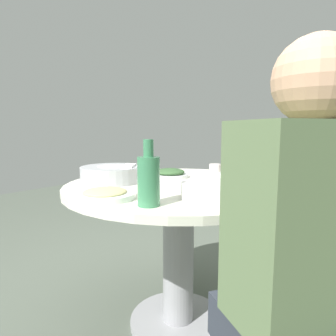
{
  "coord_description": "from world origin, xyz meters",
  "views": [
    {
      "loc": [
        -0.86,
        1.14,
        1.01
      ],
      "look_at": [
        -0.0,
        0.09,
        0.83
      ],
      "focal_mm": 31.34,
      "sensor_mm": 36.0,
      "label": 1
    }
  ],
  "objects_px": {
    "round_dining_table": "(178,221)",
    "green_bottle": "(149,179)",
    "rice_bowl": "(112,174)",
    "diner_left": "(307,237)",
    "dish_tofu_braise": "(252,183)",
    "soup_bowl": "(215,192)",
    "dish_noodles": "(105,194)",
    "tea_cup_near": "(152,165)",
    "dish_shrimp": "(241,174)",
    "tea_cup_far": "(125,168)",
    "dish_greens": "(170,173)",
    "tea_cup_side": "(215,168)"
  },
  "relations": [
    {
      "from": "soup_bowl",
      "to": "dish_tofu_braise",
      "type": "bearing_deg",
      "value": -91.8
    },
    {
      "from": "diner_left",
      "to": "dish_tofu_braise",
      "type": "bearing_deg",
      "value": -56.95
    },
    {
      "from": "dish_noodles",
      "to": "green_bottle",
      "type": "distance_m",
      "value": 0.22
    },
    {
      "from": "dish_noodles",
      "to": "tea_cup_far",
      "type": "height_order",
      "value": "tea_cup_far"
    },
    {
      "from": "rice_bowl",
      "to": "tea_cup_near",
      "type": "height_order",
      "value": "rice_bowl"
    },
    {
      "from": "rice_bowl",
      "to": "tea_cup_far",
      "type": "bearing_deg",
      "value": -55.3
    },
    {
      "from": "round_dining_table",
      "to": "tea_cup_near",
      "type": "relative_size",
      "value": 15.25
    },
    {
      "from": "rice_bowl",
      "to": "tea_cup_far",
      "type": "relative_size",
      "value": 4.72
    },
    {
      "from": "rice_bowl",
      "to": "dish_shrimp",
      "type": "bearing_deg",
      "value": -129.01
    },
    {
      "from": "dish_shrimp",
      "to": "tea_cup_far",
      "type": "bearing_deg",
      "value": 25.83
    },
    {
      "from": "rice_bowl",
      "to": "tea_cup_side",
      "type": "bearing_deg",
      "value": -112.93
    },
    {
      "from": "green_bottle",
      "to": "diner_left",
      "type": "xyz_separation_m",
      "value": [
        -0.52,
        0.04,
        -0.07
      ]
    },
    {
      "from": "soup_bowl",
      "to": "diner_left",
      "type": "xyz_separation_m",
      "value": [
        -0.39,
        0.27,
        -0.01
      ]
    },
    {
      "from": "rice_bowl",
      "to": "soup_bowl",
      "type": "xyz_separation_m",
      "value": [
        -0.6,
        -0.0,
        -0.01
      ]
    },
    {
      "from": "soup_bowl",
      "to": "dish_shrimp",
      "type": "xyz_separation_m",
      "value": [
        0.15,
        -0.55,
        -0.01
      ]
    },
    {
      "from": "soup_bowl",
      "to": "diner_left",
      "type": "height_order",
      "value": "diner_left"
    },
    {
      "from": "soup_bowl",
      "to": "dish_shrimp",
      "type": "bearing_deg",
      "value": -74.58
    },
    {
      "from": "dish_tofu_braise",
      "to": "diner_left",
      "type": "distance_m",
      "value": 0.7
    },
    {
      "from": "diner_left",
      "to": "dish_noodles",
      "type": "bearing_deg",
      "value": -0.66
    },
    {
      "from": "dish_greens",
      "to": "tea_cup_far",
      "type": "bearing_deg",
      "value": 8.35
    },
    {
      "from": "green_bottle",
      "to": "tea_cup_side",
      "type": "height_order",
      "value": "green_bottle"
    },
    {
      "from": "green_bottle",
      "to": "tea_cup_side",
      "type": "distance_m",
      "value": 0.86
    },
    {
      "from": "round_dining_table",
      "to": "green_bottle",
      "type": "height_order",
      "value": "green_bottle"
    },
    {
      "from": "dish_noodles",
      "to": "tea_cup_far",
      "type": "distance_m",
      "value": 0.67
    },
    {
      "from": "tea_cup_near",
      "to": "diner_left",
      "type": "xyz_separation_m",
      "value": [
        -1.1,
        0.69,
        -0.01
      ]
    },
    {
      "from": "rice_bowl",
      "to": "dish_greens",
      "type": "distance_m",
      "value": 0.33
    },
    {
      "from": "rice_bowl",
      "to": "dish_noodles",
      "type": "relative_size",
      "value": 1.32
    },
    {
      "from": "dish_noodles",
      "to": "green_bottle",
      "type": "bearing_deg",
      "value": -172.55
    },
    {
      "from": "round_dining_table",
      "to": "dish_tofu_braise",
      "type": "distance_m",
      "value": 0.41
    },
    {
      "from": "round_dining_table",
      "to": "rice_bowl",
      "type": "bearing_deg",
      "value": 30.68
    },
    {
      "from": "round_dining_table",
      "to": "green_bottle",
      "type": "relative_size",
      "value": 4.77
    },
    {
      "from": "round_dining_table",
      "to": "dish_greens",
      "type": "relative_size",
      "value": 5.3
    },
    {
      "from": "soup_bowl",
      "to": "dish_tofu_braise",
      "type": "height_order",
      "value": "soup_bowl"
    },
    {
      "from": "dish_tofu_braise",
      "to": "tea_cup_far",
      "type": "distance_m",
      "value": 0.79
    },
    {
      "from": "dish_greens",
      "to": "dish_tofu_braise",
      "type": "bearing_deg",
      "value": -176.81
    },
    {
      "from": "dish_shrimp",
      "to": "dish_noodles",
      "type": "relative_size",
      "value": 1.04
    },
    {
      "from": "dish_tofu_braise",
      "to": "tea_cup_near",
      "type": "height_order",
      "value": "tea_cup_near"
    },
    {
      "from": "soup_bowl",
      "to": "tea_cup_side",
      "type": "height_order",
      "value": "soup_bowl"
    },
    {
      "from": "rice_bowl",
      "to": "dish_tofu_braise",
      "type": "xyz_separation_m",
      "value": [
        -0.61,
        -0.32,
        -0.02
      ]
    },
    {
      "from": "rice_bowl",
      "to": "dish_noodles",
      "type": "distance_m",
      "value": 0.37
    },
    {
      "from": "dish_greens",
      "to": "tea_cup_side",
      "type": "height_order",
      "value": "tea_cup_side"
    },
    {
      "from": "dish_shrimp",
      "to": "diner_left",
      "type": "height_order",
      "value": "diner_left"
    },
    {
      "from": "dish_greens",
      "to": "dish_tofu_braise",
      "type": "distance_m",
      "value": 0.47
    },
    {
      "from": "dish_tofu_braise",
      "to": "dish_greens",
      "type": "bearing_deg",
      "value": 3.19
    },
    {
      "from": "rice_bowl",
      "to": "dish_noodles",
      "type": "bearing_deg",
      "value": 135.71
    },
    {
      "from": "soup_bowl",
      "to": "dish_greens",
      "type": "distance_m",
      "value": 0.55
    },
    {
      "from": "rice_bowl",
      "to": "diner_left",
      "type": "xyz_separation_m",
      "value": [
        -0.99,
        0.27,
        -0.02
      ]
    },
    {
      "from": "tea_cup_far",
      "to": "dish_shrimp",
      "type": "bearing_deg",
      "value": -154.17
    },
    {
      "from": "soup_bowl",
      "to": "tea_cup_near",
      "type": "bearing_deg",
      "value": -30.87
    },
    {
      "from": "rice_bowl",
      "to": "tea_cup_side",
      "type": "xyz_separation_m",
      "value": [
        -0.25,
        -0.6,
        -0.01
      ]
    }
  ]
}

